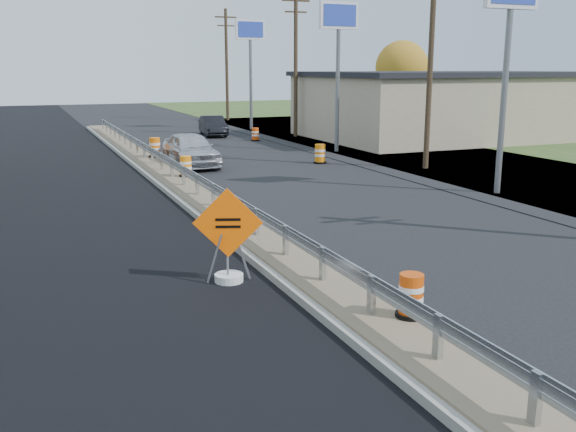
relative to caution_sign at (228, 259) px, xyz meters
name	(u,v)px	position (x,y,z in m)	size (l,w,h in m)	color
ground	(257,243)	(1.64, 2.75, -0.53)	(140.00, 140.00, 0.00)	black
milled_overlay	(57,190)	(-2.76, 12.75, -0.52)	(7.20, 120.00, 0.01)	black
median	(184,188)	(1.64, 10.75, -0.41)	(1.60, 55.00, 0.23)	gray
guardrail	(177,168)	(1.64, 11.75, 0.20)	(0.10, 46.15, 0.72)	silver
retail_building_near	(451,104)	(22.63, 22.75, 1.63)	(18.50, 12.50, 4.27)	tan
pylon_sign_south	(510,10)	(12.14, 5.75, 5.95)	(2.20, 0.30, 7.90)	slate
pylon_sign_mid	(339,30)	(12.14, 18.75, 5.95)	(2.20, 0.30, 7.90)	slate
pylon_sign_north	(250,40)	(12.14, 32.75, 5.95)	(2.20, 0.30, 7.90)	slate
utility_pole_smid	(431,58)	(13.14, 11.75, 4.41)	(1.90, 0.26, 9.40)	#473523
utility_pole_nmid	(296,61)	(13.14, 26.75, 4.41)	(1.90, 0.26, 9.40)	#473523
utility_pole_north	(227,63)	(13.14, 41.75, 4.41)	(1.90, 0.26, 9.40)	#473523
tree_far_yellow	(402,67)	(27.64, 36.75, 4.01)	(4.62, 4.62, 6.86)	#473523
caution_sign	(228,259)	(0.00, 0.00, 0.00)	(1.41, 0.62, 2.06)	white
barrel_median_near	(411,296)	(2.19, -3.68, 0.08)	(0.53, 0.53, 0.78)	black
barrel_median_mid	(186,167)	(2.19, 12.59, 0.10)	(0.56, 0.56, 0.82)	black
barrel_median_far	(155,148)	(2.19, 18.84, 0.16)	(0.64, 0.64, 0.94)	black
barrel_shoulder_near	(320,154)	(9.42, 15.17, -0.08)	(0.63, 0.63, 0.93)	black
barrel_shoulder_mid	(255,135)	(9.87, 25.60, -0.13)	(0.56, 0.56, 0.82)	black
car_silver	(191,149)	(3.44, 16.67, 0.27)	(1.87, 4.66, 1.59)	silver
car_dark_mid	(213,126)	(8.30, 29.67, 0.14)	(1.41, 4.05, 1.33)	black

